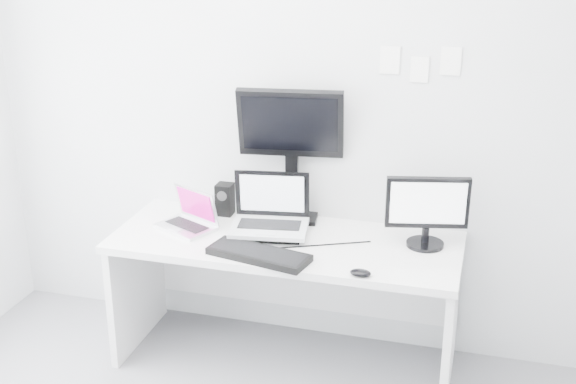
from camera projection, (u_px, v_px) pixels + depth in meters
The scene contains 12 objects.
back_wall at pixel (303, 106), 4.04m from camera, with size 3.60×3.60×0.00m, color #B5B7B9.
desk at pixel (285, 302), 4.08m from camera, with size 1.80×0.70×0.73m, color silver.
macbook at pixel (184, 210), 4.03m from camera, with size 0.30×0.22×0.22m, color silver.
speaker at pixel (225, 199), 4.24m from camera, with size 0.09×0.09×0.18m, color black.
dell_laptop at pixel (269, 206), 3.93m from camera, with size 0.39×0.31×0.33m, color silver.
rear_monitor at pixel (291, 153), 4.08m from camera, with size 0.56×0.20×0.76m, color black.
samsung_monitor at pixel (427, 211), 3.80m from camera, with size 0.41×0.19×0.38m, color black.
keyboard at pixel (259, 255), 3.73m from camera, with size 0.51×0.18×0.03m, color black.
mouse at pixel (360, 273), 3.55m from camera, with size 0.10×0.06×0.03m, color black.
wall_note_0 at pixel (390, 60), 3.83m from camera, with size 0.10×0.00×0.14m, color white.
wall_note_1 at pixel (419, 69), 3.81m from camera, with size 0.09×0.00×0.13m, color white.
wall_note_2 at pixel (451, 61), 3.75m from camera, with size 0.10×0.00×0.14m, color white.
Camera 1 is at (0.98, -2.22, 2.35)m, focal length 47.67 mm.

